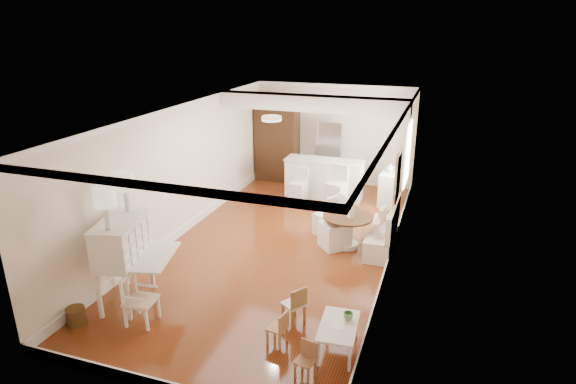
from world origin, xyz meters
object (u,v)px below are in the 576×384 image
Objects in this scene: kids_chair_a at (277,327)px; pantry_cabinet at (277,141)px; kids_table at (338,338)px; dining_table at (347,231)px; bar_stool_right at (336,188)px; kids_chair_c at (305,360)px; secretary_bureau at (124,261)px; gustavian_armchair at (141,300)px; slip_chair_far at (327,214)px; breakfast_counter at (324,179)px; bar_stool_left at (299,187)px; fridge at (341,155)px; wicker_basket at (76,316)px; slip_chair_near at (335,223)px; kids_chair_b at (294,303)px; sideboard at (390,188)px.

kids_chair_a is 7.80m from pantry_cabinet.
kids_table is 3.38m from dining_table.
kids_chair_c is at bearing -65.86° from bar_stool_right.
pantry_cabinet is (-2.92, 3.84, 0.80)m from dining_table.
kids_chair_a is (2.73, -0.27, -0.47)m from secretary_bureau.
slip_chair_far reaches higher than gustavian_armchair.
slip_chair_far is 2.37m from breakfast_counter.
bar_stool_left is 0.53× the size of fridge.
bar_stool_right reaches higher than kids_chair_a.
slip_chair_far is (2.46, 3.66, -0.27)m from secretary_bureau.
gustavian_armchair is at bearing -123.81° from dining_table.
bar_stool_right is at bearing 9.60° from bar_stool_left.
slip_chair_near reaches higher than wicker_basket.
slip_chair_near reaches higher than kids_table.
slip_chair_near is (-0.54, 3.90, 0.29)m from kids_chair_c.
dining_table is at bearing 67.31° from slip_chair_near.
kids_table is 1.59× the size of kids_chair_a.
breakfast_counter is (2.15, 6.76, 0.37)m from wicker_basket.
gustavian_armchair is at bearing -51.41° from secretary_bureau.
secretary_bureau is 1.07m from wicker_basket.
fridge is (1.41, 7.44, 0.50)m from gustavian_armchair.
kids_chair_c is 4.55m from slip_chair_far.
kids_chair_a is 0.49× the size of slip_chair_near.
kids_chair_b is at bearing -41.98° from slip_chair_near.
kids_chair_b is at bearing -74.76° from gustavian_armchair.
bar_stool_right is at bearing -80.64° from fridge.
kids_chair_b is at bearing 127.14° from kids_chair_c.
gustavian_armchair is at bearing 21.64° from wicker_basket.
kids_chair_b is 7.25m from pantry_cabinet.
fridge reaches higher than dining_table.
fridge is at bearing -139.57° from kids_chair_b.
slip_chair_near is at bearing -160.48° from dining_table.
kids_chair_b is at bearing -68.12° from pantry_cabinet.
slip_chair_near reaches higher than breakfast_counter.
bar_stool_right is (-0.72, 2.01, 0.20)m from dining_table.
slip_chair_far is 3.38m from fridge.
kids_table is 6.17m from sideboard.
secretary_bureau is 4.42m from slip_chair_far.
fridge is (-0.73, 7.26, 0.63)m from kids_chair_a.
kids_chair_a reaches higher than kids_table.
dining_table is (0.23, 2.85, 0.03)m from kids_chair_b.
bar_stool_right is 1.86m from fridge.
kids_chair_a is 0.56× the size of bar_stool_left.
kids_table is 0.88m from kids_chair_a.
dining_table is 2.15m from bar_stool_right.
slip_chair_far is 1.04× the size of sideboard.
slip_chair_far is at bearing 57.97° from wicker_basket.
kids_chair_c is (3.66, 0.02, 0.11)m from wicker_basket.
fridge is at bearing -0.90° from pantry_cabinet.
secretary_bureau reaches higher than wicker_basket.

